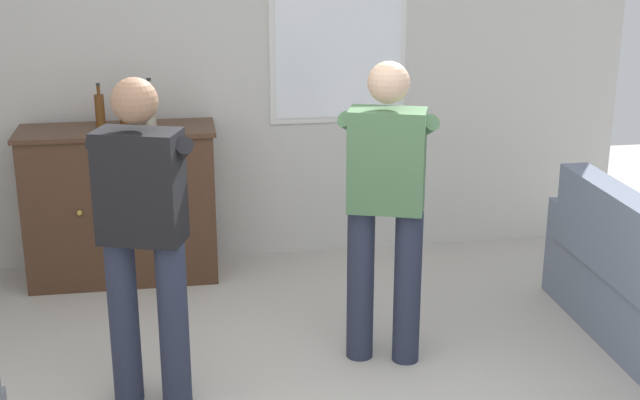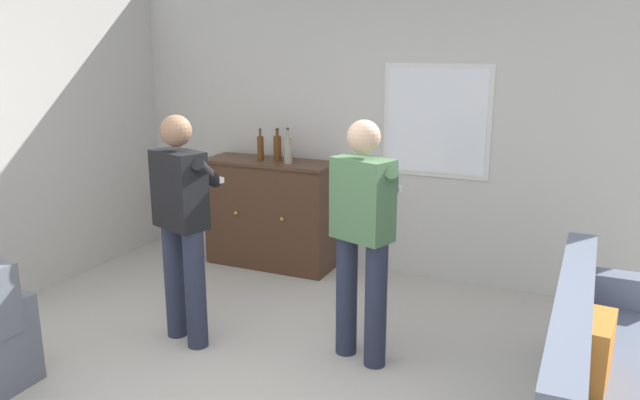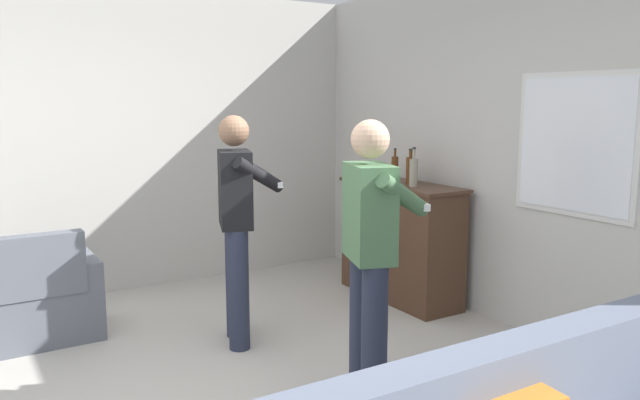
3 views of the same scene
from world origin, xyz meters
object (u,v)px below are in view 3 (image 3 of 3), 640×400
Objects in this scene: sideboard_cabinet at (400,241)px; bottle_spirits_clear at (410,169)px; armchair at (36,303)px; bottle_liquor_amber at (414,172)px; bottle_wine_green at (395,169)px; person_standing_right at (371,249)px; person_standing_left at (237,218)px.

sideboard_cabinet is 0.66m from bottle_spirits_clear.
bottle_liquor_amber reaches higher than armchair.
bottle_liquor_amber is 0.19m from bottle_spirits_clear.
person_standing_right reaches higher than bottle_wine_green.
armchair is 1.65m from person_standing_left.
person_standing_right is (1.48, -1.41, 0.41)m from sideboard_cabinet.
bottle_liquor_amber reaches higher than bottle_spirits_clear.
person_standing_right is (1.25, -1.35, -0.24)m from bottle_liquor_amber.
person_standing_left is (-0.02, -1.62, -0.24)m from bottle_liquor_amber.
bottle_wine_green is at bearing -176.53° from sideboard_cabinet.
person_standing_left is (0.21, -1.68, 0.41)m from sideboard_cabinet.
bottle_spirits_clear is at bearing 148.64° from bottle_liquor_amber.
bottle_spirits_clear is 0.18× the size of person_standing_right.
bottle_wine_green is at bearing 100.32° from person_standing_left.
bottle_wine_green is 2.12m from person_standing_right.
bottle_spirits_clear is at bearing 77.30° from armchair.
bottle_wine_green reaches higher than armchair.
bottle_wine_green is 0.17m from bottle_spirits_clear.
armchair is 3.15m from bottle_liquor_amber.
person_standing_left reaches higher than armchair.
bottle_liquor_amber reaches higher than bottle_wine_green.
bottle_wine_green reaches higher than sideboard_cabinet.
armchair is 0.53× the size of person_standing_right.
bottle_liquor_amber is at bearing 89.32° from person_standing_left.
person_standing_left is (0.82, 1.28, 0.65)m from armchair.
bottle_liquor_amber is at bearing 73.82° from armchair.
bottle_liquor_amber is at bearing -14.10° from sideboard_cabinet.
sideboard_cabinet is at bearing 3.47° from bottle_wine_green.
bottle_liquor_amber is 1.64m from person_standing_left.
bottle_spirits_clear is (-0.17, 0.10, -0.00)m from bottle_liquor_amber.
armchair is 2.64× the size of bottle_liquor_amber.
bottle_wine_green is at bearing -163.17° from bottle_spirits_clear.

